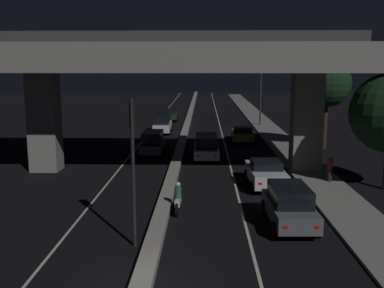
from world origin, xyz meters
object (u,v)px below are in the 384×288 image
car_grey_lead_oncoming (153,142)px  pedestrian_on_sidewalk (330,168)px  car_taxi_yellow_fourth (243,134)px  motorcycle_white_filtering_near (178,199)px  car_white_second (266,173)px  car_white_third (206,146)px  car_white_second_oncoming (163,123)px  car_grey_lead (289,205)px  car_dark_green_third_oncoming (171,115)px  traffic_light_left_of_median (133,147)px  street_lamp (258,82)px

car_grey_lead_oncoming → pedestrian_on_sidewalk: 14.24m
car_taxi_yellow_fourth → motorcycle_white_filtering_near: size_ratio=2.19×
car_taxi_yellow_fourth → car_white_second: bearing=-177.0°
car_white_third → car_taxi_yellow_fourth: car_white_third is taller
car_white_second_oncoming → pedestrian_on_sidewalk: bearing=30.2°
car_grey_lead → car_taxi_yellow_fourth: car_grey_lead is taller
car_grey_lead_oncoming → car_taxi_yellow_fourth: bearing=128.4°
car_grey_lead → car_white_third: 14.60m
car_grey_lead → pedestrian_on_sidewalk: bearing=-28.9°
car_grey_lead → car_dark_green_third_oncoming: size_ratio=0.96×
car_white_third → pedestrian_on_sidewalk: size_ratio=2.98×
car_white_second → car_grey_lead_oncoming: 11.95m
car_taxi_yellow_fourth → car_white_third: bearing=158.6°
car_grey_lead → motorcycle_white_filtering_near: 5.24m
traffic_light_left_of_median → street_lamp: (8.71, 34.60, 1.15)m
car_white_second → car_white_second_oncoming: 21.68m
street_lamp → car_white_third: (-5.85, -18.07, -4.10)m
traffic_light_left_of_median → car_grey_lead: 7.44m
traffic_light_left_of_median → car_grey_lead_oncoming: (-1.33, 18.00, -2.94)m
traffic_light_left_of_median → car_white_second: traffic_light_left_of_median is taller
pedestrian_on_sidewalk → car_taxi_yellow_fourth: bearing=105.2°
motorcycle_white_filtering_near → car_grey_lead: bearing=-106.1°
car_white_second → car_taxi_yellow_fourth: size_ratio=1.04×
car_white_second → street_lamp: bearing=-7.4°
motorcycle_white_filtering_near → car_dark_green_third_oncoming: bearing=7.2°
car_taxi_yellow_fourth → car_white_second_oncoming: 9.26m
car_white_second → motorcycle_white_filtering_near: car_white_second is taller
car_grey_lead → motorcycle_white_filtering_near: size_ratio=2.24×
car_grey_lead → car_dark_green_third_oncoming: (-7.92, 37.06, -0.18)m
car_white_third → car_taxi_yellow_fourth: size_ratio=1.09×
car_white_second → pedestrian_on_sidewalk: pedestrian_on_sidewalk is taller
traffic_light_left_of_median → car_grey_lead_oncoming: bearing=94.2°
traffic_light_left_of_median → car_white_second: 11.19m
car_grey_lead_oncoming → car_dark_green_third_oncoming: car_grey_lead_oncoming is taller
street_lamp → car_white_third: size_ratio=1.80×
car_dark_green_third_oncoming → car_white_second_oncoming: bearing=-1.0°
traffic_light_left_of_median → street_lamp: 35.70m
car_white_second → pedestrian_on_sidewalk: (3.87, 0.76, 0.13)m
car_taxi_yellow_fourth → car_dark_green_third_oncoming: bearing=29.3°
car_white_second → car_white_third: (-3.37, 7.77, 0.14)m
traffic_light_left_of_median → car_white_second_oncoming: bearing=93.1°
car_white_second → car_dark_green_third_oncoming: (-7.76, 30.67, -0.04)m
car_white_third → car_dark_green_third_oncoming: size_ratio=1.02×
car_taxi_yellow_fourth → car_dark_green_third_oncoming: size_ratio=0.94×
car_taxi_yellow_fourth → traffic_light_left_of_median: bearing=168.3°
car_taxi_yellow_fourth → pedestrian_on_sidewalk: (3.91, -14.42, 0.18)m
car_grey_lead → pedestrian_on_sidewalk: car_grey_lead is taller
car_grey_lead → car_taxi_yellow_fourth: (-0.20, 21.57, -0.19)m
traffic_light_left_of_median → car_taxi_yellow_fourth: traffic_light_left_of_median is taller
car_white_second → motorcycle_white_filtering_near: (-4.79, -4.73, -0.17)m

